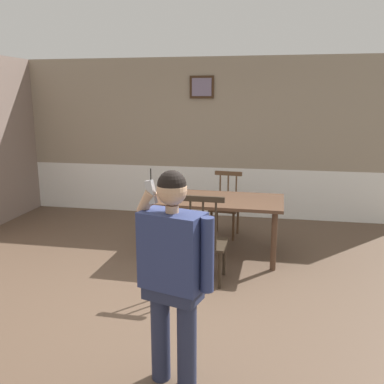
% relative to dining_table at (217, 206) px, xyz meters
% --- Properties ---
extents(ground_plane, '(7.41, 7.41, 0.00)m').
position_rel_dining_table_xyz_m(ground_plane, '(-0.38, -1.41, -0.68)').
color(ground_plane, brown).
extents(room_back_partition, '(6.69, 0.17, 2.71)m').
position_rel_dining_table_xyz_m(room_back_partition, '(-0.38, 1.96, 0.63)').
color(room_back_partition, gray).
rests_on(room_back_partition, ground_plane).
extents(dining_table, '(1.71, 0.94, 0.77)m').
position_rel_dining_table_xyz_m(dining_table, '(0.00, 0.00, 0.00)').
color(dining_table, '#4C3323').
rests_on(dining_table, ground_plane).
extents(chair_near_window, '(0.47, 0.47, 1.04)m').
position_rel_dining_table_xyz_m(chair_near_window, '(-0.02, -0.84, -0.20)').
color(chair_near_window, '#2D2319').
rests_on(chair_near_window, ground_plane).
extents(chair_by_doorway, '(0.46, 0.46, 0.96)m').
position_rel_dining_table_xyz_m(chair_by_doorway, '(0.02, 0.84, -0.22)').
color(chair_by_doorway, '#513823').
rests_on(chair_by_doorway, ground_plane).
extents(person_figure, '(0.58, 0.35, 1.59)m').
position_rel_dining_table_xyz_m(person_figure, '(0.03, -2.58, 0.23)').
color(person_figure, '#282E49').
rests_on(person_figure, ground_plane).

